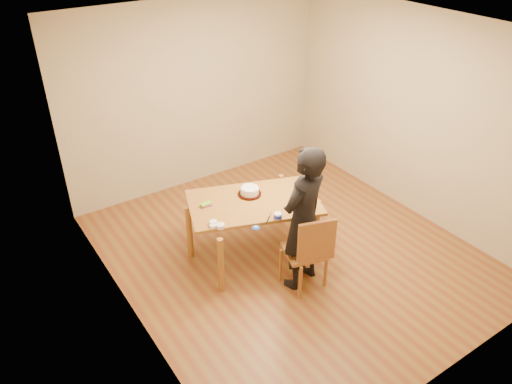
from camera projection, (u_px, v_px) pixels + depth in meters
room_shell at (275, 143)px, 5.75m from camera, size 4.00×4.50×2.70m
dining_table at (254, 203)px, 5.82m from camera, size 1.72×1.35×0.04m
dining_chair at (304, 251)px, 5.49m from camera, size 0.53×0.53×0.04m
cake_plate at (250, 194)px, 5.93m from camera, size 0.28×0.28×0.02m
cake at (250, 191)px, 5.91m from camera, size 0.22×0.22×0.07m
frosting_dome at (250, 187)px, 5.88m from camera, size 0.21×0.21×0.03m
frosting_tub at (278, 216)px, 5.48m from camera, size 0.08×0.08×0.07m
frosting_lid at (256, 228)px, 5.35m from camera, size 0.09×0.09×0.01m
frosting_dollop at (256, 227)px, 5.34m from camera, size 0.04×0.04×0.02m
ramekin_green at (213, 226)px, 5.35m from camera, size 0.07×0.07×0.04m
ramekin_yellow at (213, 223)px, 5.40m from camera, size 0.09×0.09×0.04m
ramekin_multi at (220, 226)px, 5.34m from camera, size 0.09×0.09×0.04m
candy_box_pink at (206, 205)px, 5.72m from camera, size 0.13×0.08×0.02m
candy_box_green at (206, 204)px, 5.71m from camera, size 0.13×0.07×0.02m
spatula at (268, 220)px, 5.48m from camera, size 0.12×0.10×0.01m
person at (303, 219)px, 5.31m from camera, size 0.70×0.55×1.70m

